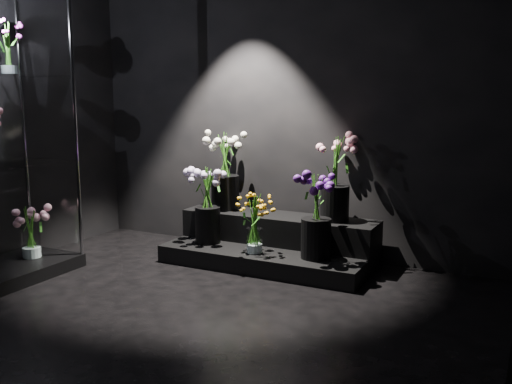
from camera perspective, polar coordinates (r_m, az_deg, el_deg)
The scene contains 10 objects.
floor at distance 3.73m, azimuth -9.82°, elevation -13.24°, with size 4.00×4.00×0.00m, color black.
wall_back at distance 5.18m, azimuth 3.17°, elevation 9.20°, with size 4.00×4.00×0.00m, color black.
display_riser at distance 5.01m, azimuth 1.73°, elevation -5.12°, with size 1.77×0.79×0.39m.
bouquet_orange_bells at distance 4.70m, azimuth -0.15°, elevation -3.12°, with size 0.33×0.33×0.49m.
bouquet_lilac at distance 5.01m, azimuth -4.89°, elevation -0.42°, with size 0.50×0.50×0.70m.
bouquet_purple at distance 4.56m, azimuth 6.05°, elevation -1.92°, with size 0.39×0.39×0.69m.
bouquet_cream_roses at distance 5.26m, azimuth -3.12°, elevation 2.65°, with size 0.48×0.48×0.70m.
bouquet_pink_roses at distance 4.80m, azimuth 7.94°, elevation 2.02°, with size 0.40×0.40×0.73m.
bouquet_case_magenta at distance 4.89m, azimuth -23.58°, elevation 13.03°, with size 0.25×0.25×0.39m.
bouquet_case_base_pink at distance 5.08m, azimuth -21.64°, elevation -3.65°, with size 0.35×0.35×0.42m.
Camera 1 is at (2.08, -2.74, 1.45)m, focal length 40.00 mm.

